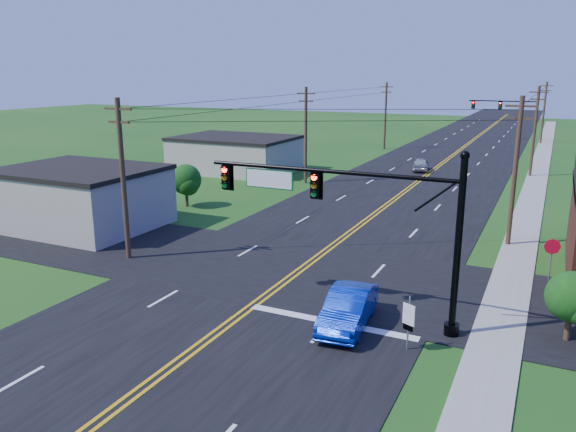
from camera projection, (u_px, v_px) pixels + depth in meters
The scene contains 20 objects.
ground at pixel (149, 381), 19.29m from camera, with size 260.00×260.00×0.00m, color #174714.
road_main at pixel (436, 167), 63.01m from camera, with size 16.00×220.00×0.04m, color black.
road_cross at pixel (295, 272), 29.78m from camera, with size 70.00×10.00×0.04m, color black.
sidewalk at pixel (534, 191), 49.89m from camera, with size 2.00×160.00×0.08m, color gray.
signal_mast_main at pixel (349, 210), 23.30m from camera, with size 11.30×0.60×7.48m.
signal_mast_far at pixel (506, 111), 86.27m from camera, with size 10.98×0.60×7.48m.
cream_bldg_near at pixel (80, 197), 38.10m from camera, with size 10.20×8.20×4.10m.
cream_bldg_far at pixel (236, 154), 59.97m from camera, with size 12.20×9.20×3.70m.
utility_pole_left_a at pixel (123, 177), 30.82m from camera, with size 1.80×0.28×9.00m.
utility_pole_left_b at pixel (306, 133), 52.68m from camera, with size 1.80×0.28×9.00m.
utility_pole_left_c at pixel (385, 115), 76.29m from camera, with size 1.80×0.28×9.00m.
utility_pole_right_a at pixel (515, 169), 33.28m from camera, with size 1.80×0.28×9.00m.
utility_pole_right_b at pixel (535, 130), 56.01m from camera, with size 1.80×0.28×9.00m.
utility_pole_right_c at pixel (544, 111), 82.25m from camera, with size 1.80×0.28×9.00m.
shrub_corner at pixel (572, 297), 21.73m from camera, with size 2.00×2.00×2.86m.
tree_left at pixel (186, 180), 43.82m from camera, with size 2.40×2.40×3.37m.
blue_car at pixel (348, 309), 23.24m from camera, with size 1.63×4.67×1.54m, color #0827B0.
distant_car at pixel (421, 165), 60.10m from camera, with size 1.63×4.04×1.38m, color #B3B3B8.
route_sign at pixel (409, 320), 21.08m from camera, with size 0.51×0.26×2.19m.
stop_sign at pixel (552, 251), 27.97m from camera, with size 0.80×0.21×2.29m.
Camera 1 is at (11.77, -13.53, 10.29)m, focal length 35.00 mm.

